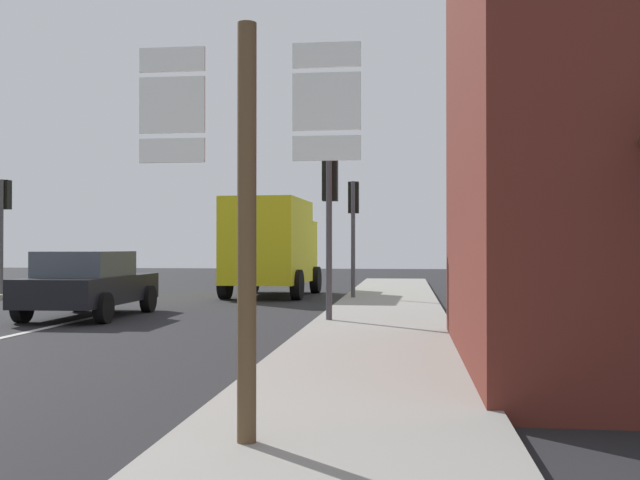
{
  "coord_description": "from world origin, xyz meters",
  "views": [
    {
      "loc": [
        6.9,
        -3.85,
        1.56
      ],
      "look_at": [
        5.19,
        10.78,
        1.7
      ],
      "focal_mm": 41.59,
      "sensor_mm": 36.0,
      "label": 1
    }
  ],
  "objects_px": {
    "sedan_far": "(89,283)",
    "traffic_light_far_right": "(353,213)",
    "traffic_light_far_left": "(4,211)",
    "route_sign_post": "(247,199)",
    "traffic_light_near_right": "(330,200)",
    "delivery_truck": "(272,244)"
  },
  "relations": [
    {
      "from": "traffic_light_far_left",
      "to": "traffic_light_far_right",
      "type": "relative_size",
      "value": 1.06
    },
    {
      "from": "route_sign_post",
      "to": "traffic_light_near_right",
      "type": "xyz_separation_m",
      "value": [
        -0.35,
        9.27,
        0.59
      ]
    },
    {
      "from": "traffic_light_far_left",
      "to": "traffic_light_near_right",
      "type": "distance_m",
      "value": 12.77
    },
    {
      "from": "traffic_light_far_left",
      "to": "traffic_light_near_right",
      "type": "relative_size",
      "value": 1.07
    },
    {
      "from": "delivery_truck",
      "to": "route_sign_post",
      "type": "distance_m",
      "value": 18.15
    },
    {
      "from": "sedan_far",
      "to": "traffic_light_near_right",
      "type": "bearing_deg",
      "value": -12.25
    },
    {
      "from": "sedan_far",
      "to": "route_sign_post",
      "type": "distance_m",
      "value": 12.06
    },
    {
      "from": "sedan_far",
      "to": "route_sign_post",
      "type": "xyz_separation_m",
      "value": [
        5.88,
        -10.46,
        1.15
      ]
    },
    {
      "from": "delivery_truck",
      "to": "traffic_light_far_left",
      "type": "xyz_separation_m",
      "value": [
        -8.02,
        -1.76,
        1.04
      ]
    },
    {
      "from": "sedan_far",
      "to": "traffic_light_far_right",
      "type": "distance_m",
      "value": 7.91
    },
    {
      "from": "traffic_light_far_right",
      "to": "sedan_far",
      "type": "bearing_deg",
      "value": -135.76
    },
    {
      "from": "route_sign_post",
      "to": "traffic_light_far_left",
      "type": "relative_size",
      "value": 0.88
    },
    {
      "from": "delivery_truck",
      "to": "traffic_light_far_left",
      "type": "distance_m",
      "value": 8.28
    },
    {
      "from": "sedan_far",
      "to": "traffic_light_far_right",
      "type": "relative_size",
      "value": 1.23
    },
    {
      "from": "route_sign_post",
      "to": "traffic_light_near_right",
      "type": "distance_m",
      "value": 9.29
    },
    {
      "from": "delivery_truck",
      "to": "route_sign_post",
      "type": "relative_size",
      "value": 1.59
    },
    {
      "from": "sedan_far",
      "to": "traffic_light_far_right",
      "type": "height_order",
      "value": "traffic_light_far_right"
    },
    {
      "from": "sedan_far",
      "to": "traffic_light_near_right",
      "type": "distance_m",
      "value": 5.92
    },
    {
      "from": "route_sign_post",
      "to": "traffic_light_far_right",
      "type": "distance_m",
      "value": 15.86
    },
    {
      "from": "traffic_light_near_right",
      "to": "traffic_light_far_right",
      "type": "bearing_deg",
      "value": 90.0
    },
    {
      "from": "route_sign_post",
      "to": "traffic_light_near_right",
      "type": "height_order",
      "value": "traffic_light_near_right"
    },
    {
      "from": "delivery_truck",
      "to": "sedan_far",
      "type": "bearing_deg",
      "value": -110.51
    }
  ]
}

